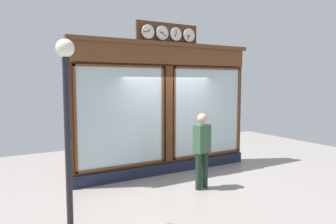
# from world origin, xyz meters

# --- Properties ---
(ground_plane) EXTENTS (14.00, 14.00, 0.00)m
(ground_plane) POSITION_xyz_m (0.00, 2.80, 0.00)
(ground_plane) COLOR gray
(shop_facade) EXTENTS (5.08, 0.42, 3.85)m
(shop_facade) POSITION_xyz_m (-0.00, -0.13, 1.71)
(shop_facade) COLOR #4C2B16
(shop_facade) RESTS_ON ground_plane
(pedestrian) EXTENTS (0.40, 0.29, 1.69)m
(pedestrian) POSITION_xyz_m (-0.05, 1.41, 0.93)
(pedestrian) COLOR #1C2F21
(pedestrian) RESTS_ON ground_plane
(street_lamp) EXTENTS (0.28, 0.28, 3.03)m
(street_lamp) POSITION_xyz_m (2.99, 2.06, 2.05)
(street_lamp) COLOR black
(street_lamp) RESTS_ON ground_plane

